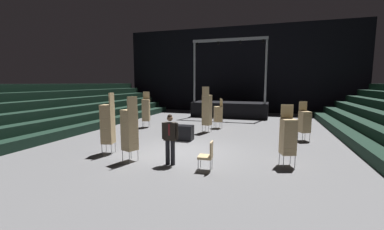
# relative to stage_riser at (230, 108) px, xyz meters

# --- Properties ---
(ground_plane) EXTENTS (22.00, 30.00, 0.10)m
(ground_plane) POSITION_rel_stage_riser_xyz_m (-0.00, -11.31, -0.74)
(ground_plane) COLOR slate
(arena_end_wall) EXTENTS (22.00, 0.30, 8.00)m
(arena_end_wall) POSITION_rel_stage_riser_xyz_m (-0.00, 3.69, 3.31)
(arena_end_wall) COLOR black
(arena_end_wall) RESTS_ON ground_plane
(bleacher_bank_left) EXTENTS (4.50, 24.00, 2.70)m
(bleacher_bank_left) POSITION_rel_stage_riser_xyz_m (-8.75, -10.31, 0.66)
(bleacher_bank_left) COLOR black
(bleacher_bank_left) RESTS_ON ground_plane
(stage_riser) EXTENTS (6.02, 2.85, 6.11)m
(stage_riser) POSITION_rel_stage_riser_xyz_m (0.00, 0.00, 0.00)
(stage_riser) COLOR black
(stage_riser) RESTS_ON ground_plane
(man_with_tie) EXTENTS (0.57, 0.27, 1.73)m
(man_with_tie) POSITION_rel_stage_riser_xyz_m (0.03, -13.05, 0.29)
(man_with_tie) COLOR black
(man_with_tie) RESTS_ON ground_plane
(chair_stack_front_left) EXTENTS (0.60, 0.60, 1.79)m
(chair_stack_front_left) POSITION_rel_stage_riser_xyz_m (0.16, -5.68, 0.21)
(chair_stack_front_left) COLOR #B2B5BA
(chair_stack_front_left) RESTS_ON ground_plane
(chair_stack_front_right) EXTENTS (0.56, 0.56, 2.31)m
(chair_stack_front_right) POSITION_rel_stage_riser_xyz_m (-1.48, -13.10, 0.46)
(chair_stack_front_right) COLOR #B2B5BA
(chair_stack_front_right) RESTS_ON ground_plane
(chair_stack_mid_left) EXTENTS (0.52, 0.52, 2.56)m
(chair_stack_mid_left) POSITION_rel_stage_riser_xyz_m (-0.20, -7.10, 0.58)
(chair_stack_mid_left) COLOR #B2B5BA
(chair_stack_mid_left) RESTS_ON ground_plane
(chair_stack_mid_right) EXTENTS (0.56, 0.56, 2.05)m
(chair_stack_mid_right) POSITION_rel_stage_riser_xyz_m (3.80, -11.97, 0.33)
(chair_stack_mid_right) COLOR #B2B5BA
(chair_stack_mid_right) RESTS_ON ground_plane
(chair_stack_mid_centre) EXTENTS (0.52, 0.52, 2.39)m
(chair_stack_mid_centre) POSITION_rel_stage_riser_xyz_m (-2.83, -12.48, 0.50)
(chair_stack_mid_centre) COLOR #B2B5BA
(chair_stack_mid_centre) RESTS_ON ground_plane
(chair_stack_rear_left) EXTENTS (0.59, 0.59, 1.88)m
(chair_stack_rear_left) POSITION_rel_stage_riser_xyz_m (4.78, -7.75, 0.25)
(chair_stack_rear_left) COLOR #B2B5BA
(chair_stack_rear_left) RESTS_ON ground_plane
(chair_stack_rear_right) EXTENTS (0.55, 0.55, 2.22)m
(chair_stack_rear_right) POSITION_rel_stage_riser_xyz_m (-4.20, -6.74, 0.42)
(chair_stack_rear_right) COLOR #B2B5BA
(chair_stack_rear_right) RESTS_ON ground_plane
(equipment_road_case) EXTENTS (0.92, 0.63, 0.72)m
(equipment_road_case) POSITION_rel_stage_riser_xyz_m (-0.78, -9.39, -0.33)
(equipment_road_case) COLOR black
(equipment_road_case) RESTS_ON ground_plane
(loose_chair_near_man) EXTENTS (0.47, 0.47, 0.95)m
(loose_chair_near_man) POSITION_rel_stage_riser_xyz_m (1.38, -13.24, -0.16)
(loose_chair_near_man) COLOR #B2B5BA
(loose_chair_near_man) RESTS_ON ground_plane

